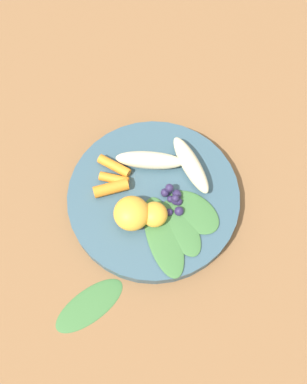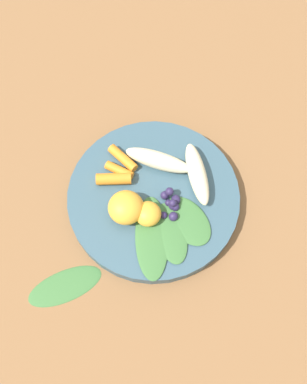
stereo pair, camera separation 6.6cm
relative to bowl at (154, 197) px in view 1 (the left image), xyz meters
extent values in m
plane|color=brown|center=(0.00, 0.00, -0.01)|extent=(2.40, 2.40, 0.00)
cylinder|color=#385666|center=(0.00, 0.00, 0.00)|extent=(0.28, 0.28, 0.02)
ellipsoid|color=beige|center=(0.03, -0.05, 0.03)|extent=(0.11, 0.06, 0.03)
ellipsoid|color=beige|center=(-0.04, -0.06, 0.03)|extent=(0.10, 0.10, 0.03)
ellipsoid|color=#F4A833|center=(-0.02, 0.04, 0.03)|extent=(0.04, 0.04, 0.03)
ellipsoid|color=#F4A833|center=(0.02, 0.05, 0.03)|extent=(0.06, 0.06, 0.04)
cylinder|color=orange|center=(0.08, -0.02, 0.02)|extent=(0.06, 0.02, 0.02)
cylinder|color=orange|center=(0.07, 0.00, 0.02)|extent=(0.05, 0.02, 0.01)
cylinder|color=orange|center=(0.07, 0.02, 0.02)|extent=(0.06, 0.05, 0.02)
sphere|color=#2D234C|center=(-0.03, 0.00, 0.02)|extent=(0.01, 0.01, 0.01)
sphere|color=#2D234C|center=(-0.04, 0.00, 0.02)|extent=(0.01, 0.01, 0.01)
sphere|color=#2D234C|center=(-0.04, 0.00, 0.02)|extent=(0.01, 0.01, 0.01)
sphere|color=#2D234C|center=(-0.03, -0.01, 0.02)|extent=(0.01, 0.01, 0.01)
sphere|color=#2D234C|center=(-0.04, 0.00, 0.02)|extent=(0.01, 0.01, 0.01)
sphere|color=#2D234C|center=(-0.04, 0.00, 0.03)|extent=(0.01, 0.01, 0.01)
sphere|color=#2D234C|center=(-0.02, -0.01, 0.02)|extent=(0.01, 0.01, 0.01)
sphere|color=#2D234C|center=(-0.05, 0.02, 0.02)|extent=(0.01, 0.01, 0.01)
sphere|color=#2D234C|center=(-0.03, 0.02, 0.02)|extent=(0.01, 0.01, 0.01)
sphere|color=#2D234C|center=(-0.04, -0.01, 0.02)|extent=(0.01, 0.01, 0.01)
sphere|color=#2D234C|center=(-0.02, -0.01, 0.03)|extent=(0.01, 0.01, 0.01)
cylinder|color=white|center=(-0.03, 0.03, 0.01)|extent=(0.05, 0.05, 0.00)
ellipsoid|color=#3D7038|center=(-0.04, 0.06, 0.01)|extent=(0.12, 0.14, 0.00)
ellipsoid|color=#3D7038|center=(-0.06, 0.04, 0.01)|extent=(0.11, 0.10, 0.00)
ellipsoid|color=#3D7038|center=(-0.07, 0.01, 0.01)|extent=(0.10, 0.08, 0.00)
ellipsoid|color=#3D7038|center=(0.03, 0.19, -0.01)|extent=(0.10, 0.12, 0.01)
camera|label=1|loc=(-0.10, 0.25, 0.63)|focal=39.65mm
camera|label=2|loc=(-0.15, 0.22, 0.63)|focal=39.65mm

